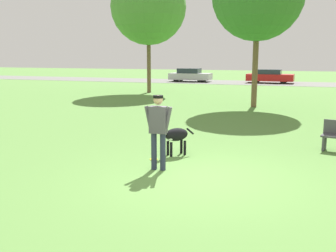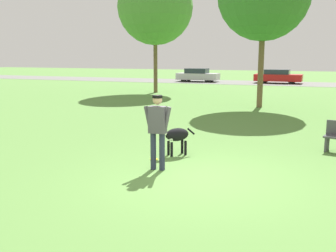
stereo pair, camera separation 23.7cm
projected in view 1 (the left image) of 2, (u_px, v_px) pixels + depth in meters
ground_plane at (200, 178)px, 8.42m from camera, size 120.00×120.00×0.00m
far_road_strip at (280, 83)px, 36.17m from camera, size 120.00×6.00×0.01m
person at (158, 126)px, 8.87m from camera, size 0.66×0.24×1.72m
dog at (175, 136)px, 10.26m from camera, size 0.82×0.84×0.75m
frisbee at (154, 159)px, 9.91m from camera, size 0.21×0.21×0.02m
tree_far_left at (148, 7)px, 26.52m from camera, size 5.12×5.12×8.37m
parked_car_silver at (190, 75)px, 38.61m from camera, size 4.04×1.86×1.30m
parked_car_red at (270, 76)px, 36.63m from camera, size 4.32×1.98×1.27m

